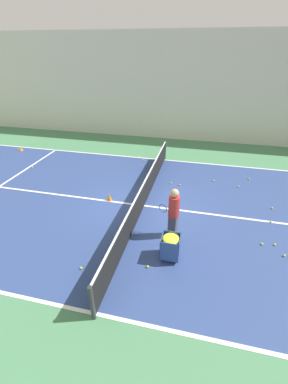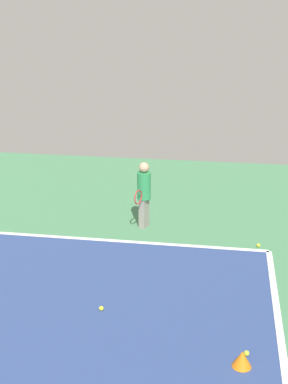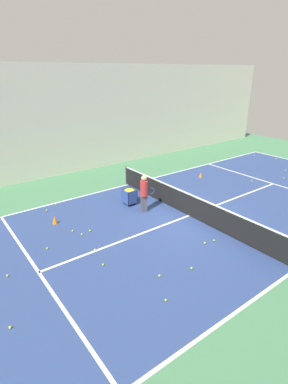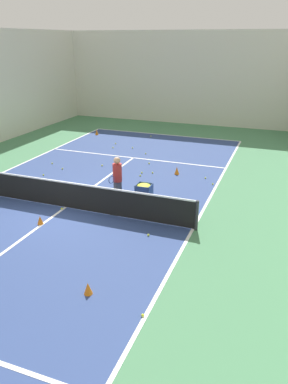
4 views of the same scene
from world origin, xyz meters
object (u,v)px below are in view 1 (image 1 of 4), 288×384
at_px(coach_at_net, 174,210).
at_px(training_cone_1, 21,149).
at_px(ball_cart, 171,243).
at_px(tennis_net, 144,194).

height_order(coach_at_net, training_cone_1, coach_at_net).
distance_m(coach_at_net, ball_cart, 1.10).
bearing_deg(coach_at_net, training_cone_1, -9.46).
distance_m(tennis_net, coach_at_net, 2.00).
xyz_separation_m(tennis_net, coach_at_net, (1.48, 1.27, 0.44)).
bearing_deg(training_cone_1, tennis_net, 63.60).
height_order(coach_at_net, ball_cart, coach_at_net).
bearing_deg(tennis_net, ball_cart, 28.47).
relative_size(tennis_net, ball_cart, 12.76).
xyz_separation_m(tennis_net, training_cone_1, (-4.14, -8.34, -0.41)).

